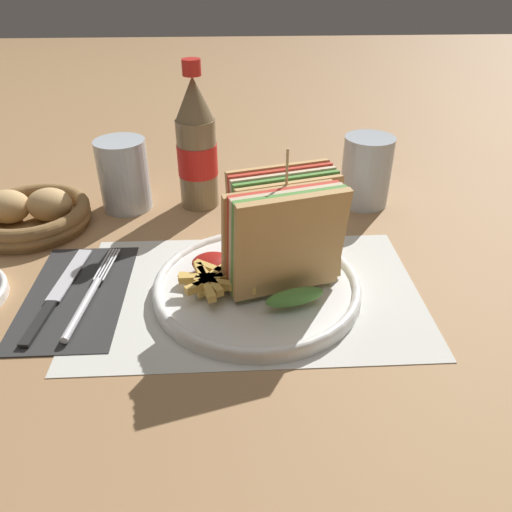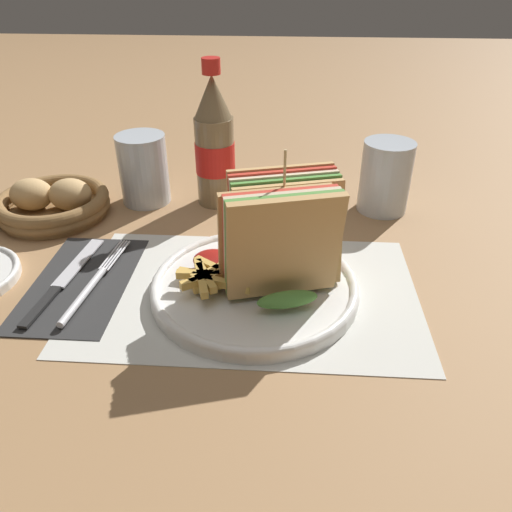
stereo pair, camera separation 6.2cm
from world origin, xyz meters
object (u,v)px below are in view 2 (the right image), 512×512
at_px(club_sandwich, 283,236).
at_px(bread_basket, 53,203).
at_px(plate_main, 255,285).
at_px(coke_bottle_near, 215,145).
at_px(glass_far, 144,174).
at_px(fork, 90,286).
at_px(glass_near, 385,181).
at_px(knife, 64,280).

xyz_separation_m(club_sandwich, bread_basket, (-0.36, 0.19, -0.06)).
xyz_separation_m(plate_main, club_sandwich, (0.03, -0.00, 0.07)).
distance_m(coke_bottle_near, glass_far, 0.13).
bearing_deg(plate_main, coke_bottle_near, 107.82).
distance_m(club_sandwich, coke_bottle_near, 0.28).
bearing_deg(bread_basket, fork, -57.20).
bearing_deg(coke_bottle_near, club_sandwich, -65.79).
bearing_deg(coke_bottle_near, glass_far, -177.75).
height_order(club_sandwich, glass_near, club_sandwich).
bearing_deg(club_sandwich, coke_bottle_near, 114.21).
bearing_deg(club_sandwich, glass_near, 56.93).
bearing_deg(glass_near, club_sandwich, -123.07).
xyz_separation_m(glass_near, glass_far, (-0.39, 0.01, 0.00)).
xyz_separation_m(plate_main, coke_bottle_near, (-0.08, 0.25, 0.09)).
distance_m(glass_far, bread_basket, 0.15).
distance_m(club_sandwich, fork, 0.25).
bearing_deg(glass_near, glass_far, 179.16).
height_order(coke_bottle_near, glass_far, coke_bottle_near).
xyz_separation_m(plate_main, knife, (-0.24, 0.00, -0.00)).
height_order(fork, glass_near, glass_near).
height_order(club_sandwich, bread_basket, club_sandwich).
bearing_deg(bread_basket, glass_near, 6.20).
relative_size(plate_main, knife, 1.31).
distance_m(club_sandwich, bread_basket, 0.41).
bearing_deg(glass_far, bread_basket, -154.85).
distance_m(club_sandwich, glass_far, 0.34).
relative_size(plate_main, fork, 1.36).
bearing_deg(plate_main, knife, 179.60).
relative_size(glass_near, bread_basket, 0.65).
bearing_deg(coke_bottle_near, bread_basket, -165.04).
bearing_deg(glass_near, coke_bottle_near, 177.81).
relative_size(fork, glass_far, 1.66).
bearing_deg(glass_far, glass_near, -0.84).
height_order(fork, glass_far, glass_far).
distance_m(plate_main, fork, 0.20).
distance_m(coke_bottle_near, bread_basket, 0.27).
bearing_deg(knife, glass_far, 85.57).
relative_size(glass_far, bread_basket, 0.65).
distance_m(fork, knife, 0.04).
height_order(coke_bottle_near, glass_near, coke_bottle_near).
bearing_deg(coke_bottle_near, glass_near, -2.19).
distance_m(plate_main, coke_bottle_near, 0.28).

